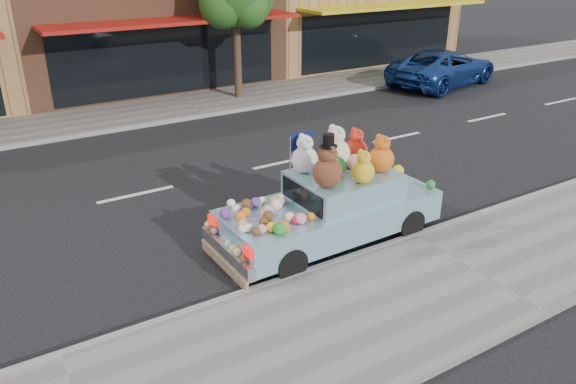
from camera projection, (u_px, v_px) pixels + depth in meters
ground at (283, 162)px, 14.97m from camera, size 120.00×120.00×0.00m
near_sidewalk at (473, 272)px, 9.89m from camera, size 60.00×3.00×0.12m
far_sidewalk at (189, 105)px, 20.00m from camera, size 60.00×3.00×0.12m
near_kerb at (414, 237)px, 11.05m from camera, size 60.00×0.12×0.13m
far_kerb at (206, 115)px, 18.83m from camera, size 60.00×0.12×0.13m
car_blue at (443, 67)px, 22.79m from camera, size 5.65×3.48×1.46m
art_car at (332, 201)px, 10.77m from camera, size 4.51×1.83×2.34m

